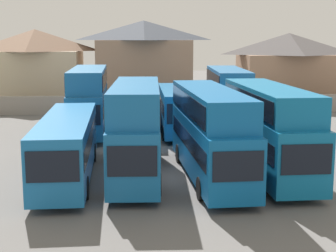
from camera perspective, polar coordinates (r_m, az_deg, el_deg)
name	(u,v)px	position (r m, az deg, el deg)	size (l,w,h in m)	color
ground	(158,122)	(45.38, -1.12, 0.40)	(140.00, 140.00, 0.00)	#605E5B
depot_boundary_wall	(156,104)	(50.59, -1.36, 2.42)	(56.00, 0.50, 1.80)	gray
bus_1	(67,144)	(27.65, -11.19, -1.96)	(2.94, 12.12, 3.33)	#1864A4
bus_2	(136,125)	(27.32, -3.59, 0.06)	(2.79, 10.84, 5.05)	#145C98
bus_3	(210,128)	(27.31, 4.68, -0.26)	(3.19, 12.07, 4.78)	#0D599A
bus_4	(269,125)	(28.36, 11.17, 0.06)	(3.05, 11.41, 4.86)	#0F6599
bus_5	(89,97)	(40.64, -8.84, 3.24)	(2.93, 11.39, 5.08)	#195D95
bus_6	(138,108)	(40.84, -3.36, 2.07)	(2.96, 10.94, 3.39)	#1459A4
bus_7	(177,108)	(40.38, 0.97, 2.05)	(2.56, 10.70, 3.47)	#125D99
bus_8	(228,97)	(41.04, 6.72, 3.29)	(2.94, 10.49, 5.00)	#1D5F9A
house_terrace_left	(36,67)	(58.75, -14.51, 6.44)	(10.18, 7.65, 8.34)	#C6B293
house_terrace_centre	(144,62)	(57.99, -2.70, 7.18)	(10.82, 8.25, 9.31)	#9E7A60
house_terrace_right	(288,67)	(60.53, 13.26, 6.39)	(11.17, 8.32, 7.93)	#9E7A60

